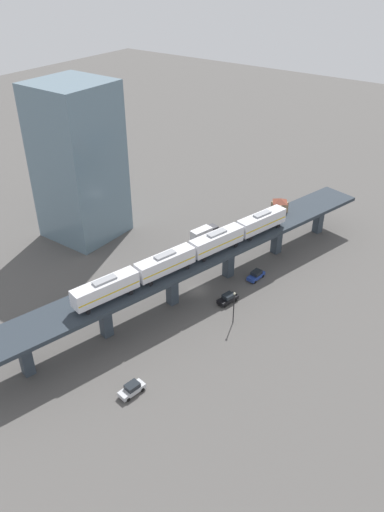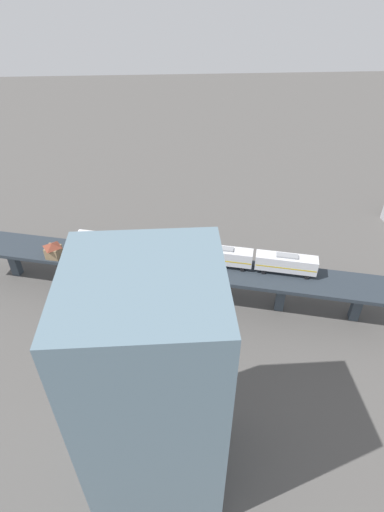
{
  "view_description": "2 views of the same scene",
  "coord_description": "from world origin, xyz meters",
  "px_view_note": "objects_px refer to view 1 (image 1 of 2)",
  "views": [
    {
      "loc": [
        -47.68,
        67.83,
        60.31
      ],
      "look_at": [
        -0.69,
        2.91,
        10.02
      ],
      "focal_mm": 35.0,
      "sensor_mm": 36.0,
      "label": 1
    },
    {
      "loc": [
        64.48,
        -1.16,
        59.7
      ],
      "look_at": [
        -0.69,
        2.91,
        10.02
      ],
      "focal_mm": 28.0,
      "sensor_mm": 36.0,
      "label": 2
    }
  ],
  "objects_px": {
    "subway_train": "(192,251)",
    "signal_hut": "(280,205)",
    "delivery_truck": "(204,233)",
    "office_tower": "(79,163)",
    "street_car_blue": "(256,275)",
    "street_lamp": "(234,305)",
    "street_car_black": "(228,298)",
    "street_car_silver": "(132,389)"
  },
  "relations": [
    {
      "from": "subway_train",
      "to": "signal_hut",
      "type": "distance_m",
      "value": 29.11
    },
    {
      "from": "delivery_truck",
      "to": "office_tower",
      "type": "relative_size",
      "value": 0.21
    },
    {
      "from": "street_car_blue",
      "to": "street_lamp",
      "type": "xyz_separation_m",
      "value": [
        -3.71,
        15.12,
        3.17
      ]
    },
    {
      "from": "signal_hut",
      "to": "office_tower",
      "type": "height_order",
      "value": "office_tower"
    },
    {
      "from": "delivery_truck",
      "to": "office_tower",
      "type": "height_order",
      "value": "office_tower"
    },
    {
      "from": "street_car_blue",
      "to": "office_tower",
      "type": "distance_m",
      "value": 47.58
    },
    {
      "from": "street_car_black",
      "to": "office_tower",
      "type": "height_order",
      "value": "office_tower"
    },
    {
      "from": "signal_hut",
      "to": "street_car_blue",
      "type": "xyz_separation_m",
      "value": [
        -3.38,
        15.37,
        -9.38
      ]
    },
    {
      "from": "street_car_black",
      "to": "street_lamp",
      "type": "bearing_deg",
      "value": 131.42
    },
    {
      "from": "street_car_black",
      "to": "signal_hut",
      "type": "bearing_deg",
      "value": -83.51
    },
    {
      "from": "street_car_black",
      "to": "street_car_silver",
      "type": "bearing_deg",
      "value": 90.86
    },
    {
      "from": "subway_train",
      "to": "office_tower",
      "type": "xyz_separation_m",
      "value": [
        36.99,
        -7.0,
        6.94
      ]
    },
    {
      "from": "street_car_silver",
      "to": "street_car_black",
      "type": "bearing_deg",
      "value": -89.14
    },
    {
      "from": "street_car_black",
      "to": "subway_train",
      "type": "bearing_deg",
      "value": 25.52
    },
    {
      "from": "signal_hut",
      "to": "street_car_blue",
      "type": "bearing_deg",
      "value": 102.39
    },
    {
      "from": "subway_train",
      "to": "street_car_black",
      "type": "relative_size",
      "value": 10.41
    },
    {
      "from": "street_lamp",
      "to": "office_tower",
      "type": "distance_m",
      "value": 50.37
    },
    {
      "from": "signal_hut",
      "to": "street_car_black",
      "type": "xyz_separation_m",
      "value": [
        -2.93,
        25.78,
        -9.38
      ]
    },
    {
      "from": "subway_train",
      "to": "street_car_blue",
      "type": "height_order",
      "value": "subway_train"
    },
    {
      "from": "street_lamp",
      "to": "street_car_black",
      "type": "bearing_deg",
      "value": -48.58
    },
    {
      "from": "signal_hut",
      "to": "street_car_silver",
      "type": "distance_m",
      "value": 55.48
    },
    {
      "from": "street_car_silver",
      "to": "office_tower",
      "type": "relative_size",
      "value": 0.13
    },
    {
      "from": "office_tower",
      "to": "street_car_silver",
      "type": "bearing_deg",
      "value": 143.33
    },
    {
      "from": "street_car_blue",
      "to": "street_lamp",
      "type": "bearing_deg",
      "value": 103.8
    },
    {
      "from": "street_car_silver",
      "to": "delivery_truck",
      "type": "xyz_separation_m",
      "value": [
        18.26,
        -46.25,
        0.82
      ]
    },
    {
      "from": "subway_train",
      "to": "street_lamp",
      "type": "distance_m",
      "value": 12.83
    },
    {
      "from": "delivery_truck",
      "to": "office_tower",
      "type": "bearing_deg",
      "value": 27.83
    },
    {
      "from": "street_car_silver",
      "to": "street_lamp",
      "type": "distance_m",
      "value": 24.58
    },
    {
      "from": "signal_hut",
      "to": "office_tower",
      "type": "bearing_deg",
      "value": 28.35
    },
    {
      "from": "street_car_silver",
      "to": "delivery_truck",
      "type": "distance_m",
      "value": 49.73
    },
    {
      "from": "signal_hut",
      "to": "street_car_blue",
      "type": "distance_m",
      "value": 18.32
    },
    {
      "from": "street_car_blue",
      "to": "street_car_silver",
      "type": "xyz_separation_m",
      "value": [
        0.01,
        39.21,
        0.0
      ]
    },
    {
      "from": "street_car_black",
      "to": "office_tower",
      "type": "relative_size",
      "value": 0.13
    },
    {
      "from": "street_car_blue",
      "to": "street_car_silver",
      "type": "bearing_deg",
      "value": 89.98
    },
    {
      "from": "street_car_blue",
      "to": "office_tower",
      "type": "xyz_separation_m",
      "value": [
        43.93,
        6.51,
        17.06
      ]
    },
    {
      "from": "street_car_black",
      "to": "street_lamp",
      "type": "distance_m",
      "value": 7.04
    },
    {
      "from": "subway_train",
      "to": "office_tower",
      "type": "relative_size",
      "value": 1.36
    },
    {
      "from": "delivery_truck",
      "to": "street_car_blue",
      "type": "bearing_deg",
      "value": 158.93
    },
    {
      "from": "street_car_silver",
      "to": "delivery_truck",
      "type": "bearing_deg",
      "value": -68.46
    },
    {
      "from": "street_car_silver",
      "to": "street_car_blue",
      "type": "bearing_deg",
      "value": -90.02
    },
    {
      "from": "street_lamp",
      "to": "office_tower",
      "type": "xyz_separation_m",
      "value": [
        47.65,
        -8.61,
        13.89
      ]
    },
    {
      "from": "office_tower",
      "to": "signal_hut",
      "type": "bearing_deg",
      "value": -151.65
    }
  ]
}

